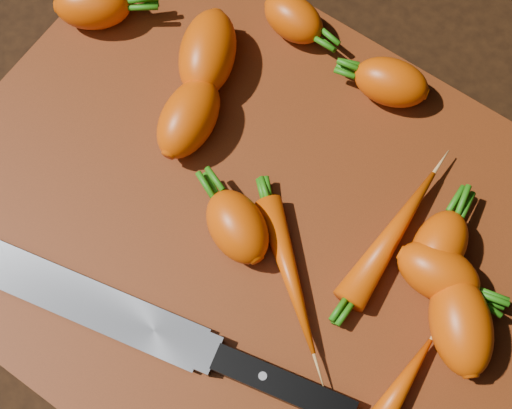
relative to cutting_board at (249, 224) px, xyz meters
The scene contains 15 objects.
ground 0.01m from the cutting_board, ahead, with size 2.00×2.00×0.01m, color black.
cutting_board is the anchor object (origin of this frame).
carrot_0 0.24m from the cutting_board, 160.26° to the left, with size 0.07×0.04×0.04m, color #CE4A07.
carrot_1 0.03m from the cutting_board, 93.13° to the right, with size 0.06×0.04×0.04m, color #CE4A07.
carrot_2 0.15m from the cutting_board, 138.64° to the left, with size 0.08×0.05×0.05m, color #CE4A07.
carrot_3 0.10m from the cutting_board, 155.82° to the left, with size 0.07×0.04×0.04m, color #CE4A07.
carrot_4 0.17m from the cutting_board, 79.03° to the left, with size 0.06×0.04×0.04m, color #CE4A07.
carrot_5 0.18m from the cutting_board, 112.67° to the left, with size 0.06×0.04×0.04m, color #CE4A07.
carrot_6 0.18m from the cutting_board, ahead, with size 0.08×0.05×0.05m, color #CE4A07.
carrot_7 0.11m from the cutting_board, 26.73° to the left, with size 0.13×0.03×0.03m, color #CE4A07.
carrot_8 0.06m from the cutting_board, 20.74° to the right, with size 0.13×0.02×0.02m, color #CE4A07.
carrot_9 0.17m from the cutting_board, 15.06° to the right, with size 0.09×0.02×0.02m, color #CE4A07.
carrot_10 0.15m from the cutting_board, 24.25° to the left, with size 0.06×0.04×0.04m, color #CE4A07.
carrot_11 0.15m from the cutting_board, 16.46° to the left, with size 0.07×0.04×0.04m, color #CE4A07.
knife 0.13m from the cutting_board, 109.98° to the right, with size 0.31×0.09×0.02m.
Camera 1 is at (0.11, -0.14, 0.56)m, focal length 50.00 mm.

